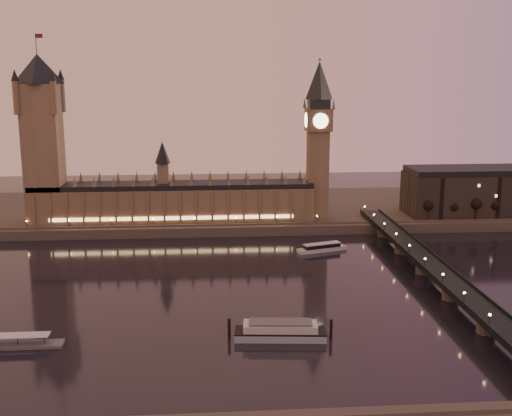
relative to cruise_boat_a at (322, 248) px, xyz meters
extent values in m
plane|color=black|center=(-47.55, -64.25, -2.07)|extent=(700.00, 700.00, 0.00)
cube|color=#423D35|center=(-17.55, 100.75, 0.93)|extent=(560.00, 130.00, 6.00)
cube|color=brown|center=(-87.55, 56.75, 14.93)|extent=(180.00, 26.00, 22.00)
cube|color=black|center=(-87.55, 56.75, 27.53)|extent=(180.00, 22.00, 3.20)
cube|color=#FFCC7F|center=(-87.55, 43.25, 8.93)|extent=(153.00, 0.25, 2.20)
cube|color=brown|center=(-167.55, 56.75, 47.93)|extent=(22.00, 22.00, 88.00)
cone|color=black|center=(-167.55, 56.75, 100.93)|extent=(31.68, 31.68, 18.00)
cylinder|color=black|center=(-167.55, 56.75, 115.93)|extent=(0.44, 0.44, 12.00)
cube|color=maroon|center=(-165.35, 56.75, 120.43)|extent=(4.00, 0.15, 2.50)
cube|color=brown|center=(6.45, 56.75, 32.93)|extent=(13.00, 13.00, 58.00)
cube|color=brown|center=(6.45, 56.75, 68.93)|extent=(16.00, 16.00, 14.00)
cylinder|color=#FFEAA5|center=(6.45, 48.57, 68.93)|extent=(9.60, 0.35, 9.60)
cylinder|color=#FFEAA5|center=(-1.73, 56.75, 68.93)|extent=(0.35, 9.60, 9.60)
cube|color=black|center=(6.45, 56.75, 78.93)|extent=(13.00, 13.00, 6.00)
cone|color=black|center=(6.45, 56.75, 93.93)|extent=(17.68, 17.68, 24.00)
sphere|color=gold|center=(6.45, 56.75, 106.93)|extent=(2.00, 2.00, 2.00)
cube|color=black|center=(44.45, -64.25, 5.93)|extent=(13.00, 260.00, 2.00)
cube|color=black|center=(38.15, -64.25, 7.43)|extent=(0.60, 260.00, 1.00)
cube|color=black|center=(50.75, -64.25, 7.43)|extent=(0.60, 260.00, 1.00)
cube|color=black|center=(124.45, 62.75, 17.93)|extent=(110.00, 36.00, 28.00)
cube|color=black|center=(124.45, 62.75, 33.93)|extent=(108.00, 34.00, 4.00)
cylinder|color=black|center=(78.45, 44.75, 8.43)|extent=(0.70, 0.70, 9.00)
sphere|color=black|center=(78.45, 44.75, 13.13)|extent=(6.00, 6.00, 6.00)
cylinder|color=black|center=(93.73, 44.75, 8.43)|extent=(0.70, 0.70, 9.00)
sphere|color=black|center=(93.73, 44.75, 13.13)|extent=(6.00, 6.00, 6.00)
cylinder|color=black|center=(109.02, 44.75, 8.43)|extent=(0.70, 0.70, 9.00)
sphere|color=black|center=(109.02, 44.75, 13.13)|extent=(6.00, 6.00, 6.00)
cylinder|color=black|center=(124.30, 44.75, 8.43)|extent=(0.70, 0.70, 9.00)
sphere|color=black|center=(124.30, 44.75, 13.13)|extent=(6.00, 6.00, 6.00)
cube|color=silver|center=(0.00, 0.00, -0.99)|extent=(29.87, 14.91, 2.15)
cube|color=black|center=(0.00, 0.00, 1.16)|extent=(22.26, 11.52, 2.15)
cube|color=silver|center=(0.00, 0.00, 2.43)|extent=(22.90, 11.94, 0.39)
cube|color=#97ADC0|center=(-37.73, -120.40, -0.63)|extent=(36.12, 13.16, 2.87)
cube|color=black|center=(-37.73, -120.40, 1.08)|extent=(36.12, 13.16, 0.55)
cube|color=silver|center=(-37.73, -120.40, 2.79)|extent=(29.42, 11.45, 2.87)
cube|color=#595B5E|center=(-37.73, -120.40, 4.62)|extent=(24.92, 9.94, 0.77)
cylinder|color=black|center=(-57.53, -117.56, 1.69)|extent=(1.22, 1.22, 7.51)
cylinder|color=black|center=(-17.92, -121.23, 1.69)|extent=(1.22, 1.22, 7.51)
cube|color=#595B5E|center=(-141.52, -120.38, -1.47)|extent=(41.54, 6.92, 1.19)
cube|color=silver|center=(-142.51, -120.38, 2.43)|extent=(33.62, 5.93, 0.30)
camera|label=1|loc=(-64.82, -352.43, 100.46)|focal=45.00mm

